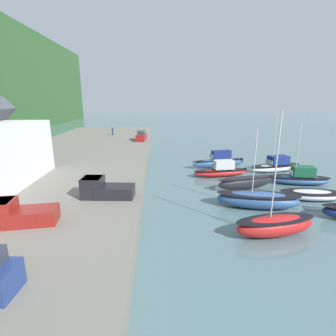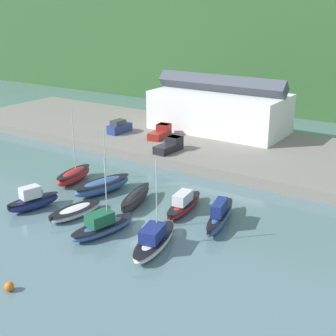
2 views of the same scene
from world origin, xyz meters
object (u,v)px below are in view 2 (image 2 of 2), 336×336
moored_boat_6 (75,211)px  moored_boat_7 (103,226)px  mooring_buoy_1 (9,287)px  moored_boat_5 (33,201)px  moored_boat_1 (102,186)px  moored_boat_8 (154,240)px  moored_boat_4 (220,216)px  moored_boat_2 (136,198)px  moored_boat_3 (184,204)px  parked_car_0 (119,127)px  pickup_truck_0 (161,132)px  moored_boat_0 (74,176)px  pickup_truck_1 (170,145)px

moored_boat_6 → moored_boat_7: 5.28m
mooring_buoy_1 → moored_boat_5: bearing=132.0°
moored_boat_1 → moored_boat_8: moored_boat_8 is taller
moored_boat_4 → mooring_buoy_1: moored_boat_4 is taller
moored_boat_2 → moored_boat_3: 5.47m
parked_car_0 → mooring_buoy_1: (19.62, -37.74, -1.93)m
moored_boat_7 → pickup_truck_0: 30.49m
moored_boat_2 → moored_boat_4: 10.02m
moored_boat_1 → pickup_truck_0: size_ratio=1.66×
moored_boat_4 → moored_boat_5: (-18.68, -7.83, 0.01)m
moored_boat_1 → mooring_buoy_1: bearing=-57.2°
moored_boat_6 → moored_boat_7: moored_boat_7 is taller
moored_boat_8 → moored_boat_1: bearing=136.7°
parked_car_0 → moored_boat_3: bearing=-32.7°
moored_boat_2 → moored_boat_6: size_ratio=1.11×
parked_car_0 → moored_boat_0: bearing=-63.8°
moored_boat_6 → moored_boat_7: (5.07, -1.45, 0.28)m
moored_boat_6 → parked_car_0: size_ratio=1.57×
moored_boat_5 → pickup_truck_1: bearing=96.8°
moored_boat_5 → parked_car_0: 27.73m
pickup_truck_1 → mooring_buoy_1: pickup_truck_1 is taller
moored_boat_5 → moored_boat_0: bearing=119.0°
moored_boat_5 → moored_boat_3: bearing=46.6°
moored_boat_8 → moored_boat_5: bearing=167.8°
mooring_buoy_1 → moored_boat_8: bearing=64.7°
moored_boat_8 → mooring_buoy_1: size_ratio=10.97×
parked_car_0 → pickup_truck_1: (12.32, -3.75, -0.10)m
moored_boat_2 → moored_boat_4: moored_boat_4 is taller
moored_boat_8 → pickup_truck_0: moored_boat_8 is taller
moored_boat_2 → moored_boat_4: (9.98, 0.87, 0.13)m
moored_boat_0 → parked_car_0: 19.14m
pickup_truck_0 → pickup_truck_1: size_ratio=1.02×
moored_boat_1 → moored_boat_3: bearing=16.8°
moored_boat_5 → pickup_truck_1: 22.64m
moored_boat_6 → moored_boat_8: moored_boat_8 is taller
moored_boat_4 → pickup_truck_0: pickup_truck_0 is taller
moored_boat_3 → parked_car_0: size_ratio=1.81×
moored_boat_5 → mooring_buoy_1: (10.46, -11.61, -0.59)m
moored_boat_1 → pickup_truck_0: (-5.22, 19.93, 1.35)m
moored_boat_6 → moored_boat_7: size_ratio=0.89×
parked_car_0 → mooring_buoy_1: 42.58m
moored_boat_8 → pickup_truck_1: 25.76m
moored_boat_1 → moored_boat_3: size_ratio=1.05×
moored_boat_1 → pickup_truck_1: moored_boat_1 is taller
parked_car_0 → pickup_truck_0: (7.12, 1.54, -0.10)m
moored_boat_8 → moored_boat_2: bearing=124.3°
moored_boat_5 → moored_boat_8: bearing=15.2°
pickup_truck_1 → mooring_buoy_1: size_ratio=6.31×
moored_boat_6 → moored_boat_2: bearing=65.8°
pickup_truck_1 → moored_boat_7: bearing=-69.3°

